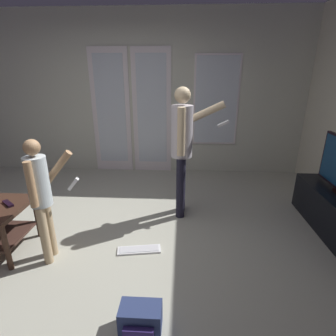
{
  "coord_description": "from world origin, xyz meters",
  "views": [
    {
      "loc": [
        0.86,
        -2.2,
        1.73
      ],
      "look_at": [
        0.73,
        0.2,
        0.85
      ],
      "focal_mm": 28.24,
      "sensor_mm": 36.0,
      "label": 1
    }
  ],
  "objects": [
    {
      "name": "person_child",
      "position": [
        -0.39,
        -0.13,
        0.72
      ],
      "size": [
        0.4,
        0.35,
        1.2
      ],
      "color": "tan",
      "rests_on": "ground_plane"
    },
    {
      "name": "backpack",
      "position": [
        0.6,
        -0.85,
        0.1
      ],
      "size": [
        0.3,
        0.21,
        0.2
      ],
      "color": "navy",
      "rests_on": "ground_plane"
    },
    {
      "name": "tv_remote_black",
      "position": [
        -0.83,
        0.01,
        0.51
      ],
      "size": [
        0.17,
        0.14,
        0.02
      ],
      "primitive_type": "cube",
      "rotation": [
        0.0,
        0.0,
        -0.66
      ],
      "color": "black",
      "rests_on": "coffee_table"
    },
    {
      "name": "wall_back_with_doors",
      "position": [
        0.04,
        2.42,
        1.31
      ],
      "size": [
        5.95,
        0.09,
        2.71
      ],
      "color": "beige",
      "rests_on": "ground_plane"
    },
    {
      "name": "person_adult",
      "position": [
        0.87,
        0.82,
        0.95
      ],
      "size": [
        0.69,
        0.43,
        1.57
      ],
      "color": "black",
      "rests_on": "ground_plane"
    },
    {
      "name": "ground_plane",
      "position": [
        0.0,
        0.0,
        -0.01
      ],
      "size": [
        5.95,
        4.91,
        0.02
      ],
      "primitive_type": "cube",
      "color": "#AAA998"
    },
    {
      "name": "loose_keyboard",
      "position": [
        0.44,
        0.02,
        0.01
      ],
      "size": [
        0.46,
        0.2,
        0.02
      ],
      "color": "white",
      "rests_on": "ground_plane"
    }
  ]
}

